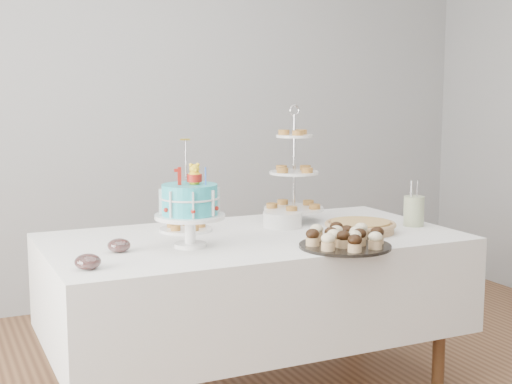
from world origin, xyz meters
name	(u,v)px	position (x,y,z in m)	size (l,w,h in m)	color
walls	(283,114)	(0.00, 0.00, 1.35)	(5.04, 4.04, 2.70)	#9EA1A3
table	(253,282)	(0.00, 0.30, 0.54)	(1.92, 1.02, 0.77)	white
birthday_cake	(190,218)	(-0.35, 0.19, 0.90)	(0.31, 0.31, 0.47)	white
cupcake_tray	(345,237)	(0.26, -0.10, 0.81)	(0.40, 0.40, 0.09)	black
pie	(360,226)	(0.50, 0.15, 0.80)	(0.34, 0.34, 0.05)	tan
tiered_stand	(294,173)	(0.35, 0.55, 1.02)	(0.31, 0.31, 0.61)	silver
plate_stack	(282,219)	(0.22, 0.44, 0.81)	(0.20, 0.20, 0.08)	white
pastry_plate	(186,227)	(-0.25, 0.55, 0.79)	(0.26, 0.26, 0.04)	white
jam_bowl_a	(88,262)	(-0.84, -0.01, 0.80)	(0.10, 0.10, 0.06)	silver
jam_bowl_b	(119,246)	(-0.66, 0.23, 0.80)	(0.10, 0.10, 0.06)	silver
utensil_pitcher	(414,210)	(0.84, 0.18, 0.85)	(0.11, 0.10, 0.23)	beige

